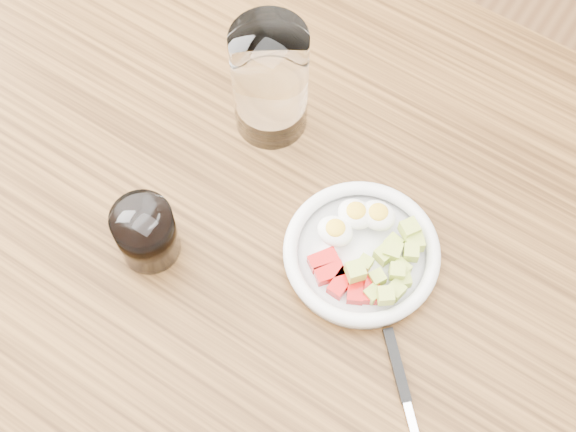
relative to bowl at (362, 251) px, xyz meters
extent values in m
plane|color=brown|center=(-0.09, -0.02, -0.79)|extent=(4.00, 4.00, 0.00)
cube|color=brown|center=(-0.74, 0.33, -0.42)|extent=(0.07, 0.07, 0.73)
cube|color=brown|center=(-0.09, -0.02, -0.04)|extent=(1.50, 0.90, 0.04)
cylinder|color=white|center=(0.00, 0.00, -0.01)|extent=(0.18, 0.18, 0.01)
torus|color=white|center=(0.00, 0.00, 0.00)|extent=(0.19, 0.19, 0.02)
cube|color=#BE0D0C|center=(-0.03, -0.04, 0.00)|extent=(0.03, 0.04, 0.02)
cube|color=#BE0D0C|center=(-0.02, -0.05, 0.00)|extent=(0.04, 0.04, 0.02)
cube|color=#BE0D0C|center=(0.00, -0.05, 0.00)|extent=(0.02, 0.04, 0.02)
cube|color=#BE0D0C|center=(0.02, -0.05, 0.00)|extent=(0.03, 0.04, 0.02)
cube|color=#BE0D0C|center=(0.03, -0.04, 0.00)|extent=(0.03, 0.04, 0.02)
ellipsoid|color=white|center=(-0.03, 0.03, 0.01)|extent=(0.04, 0.04, 0.02)
ellipsoid|color=yellow|center=(-0.03, 0.03, 0.02)|extent=(0.02, 0.02, 0.01)
ellipsoid|color=white|center=(-0.01, 0.05, 0.01)|extent=(0.04, 0.04, 0.02)
ellipsoid|color=yellow|center=(-0.01, 0.05, 0.02)|extent=(0.02, 0.02, 0.01)
ellipsoid|color=white|center=(-0.04, 0.00, 0.01)|extent=(0.04, 0.04, 0.02)
ellipsoid|color=yellow|center=(-0.04, 0.00, 0.02)|extent=(0.02, 0.02, 0.01)
cube|color=#B8C14A|center=(0.06, -0.01, 0.00)|extent=(0.02, 0.02, 0.02)
cube|color=#B8C14A|center=(0.03, 0.03, 0.00)|extent=(0.02, 0.02, 0.02)
cube|color=#B8C14A|center=(0.05, 0.04, 0.01)|extent=(0.03, 0.03, 0.02)
cube|color=#B8C14A|center=(0.04, -0.04, 0.01)|extent=(0.02, 0.02, 0.02)
cube|color=#B8C14A|center=(0.05, 0.00, 0.00)|extent=(0.02, 0.02, 0.02)
cube|color=#B8C14A|center=(0.03, 0.02, 0.01)|extent=(0.02, 0.02, 0.02)
cube|color=#B8C14A|center=(0.03, 0.05, 0.02)|extent=(0.03, 0.03, 0.02)
cube|color=#B8C14A|center=(0.01, -0.03, 0.02)|extent=(0.03, 0.03, 0.02)
cube|color=#B8C14A|center=(0.05, -0.01, 0.01)|extent=(0.02, 0.02, 0.02)
cube|color=#B8C14A|center=(0.02, 0.01, 0.00)|extent=(0.02, 0.02, 0.02)
cube|color=#B8C14A|center=(0.05, -0.04, 0.02)|extent=(0.03, 0.03, 0.02)
cube|color=#B8C14A|center=(0.03, -0.02, 0.01)|extent=(0.02, 0.02, 0.02)
cube|color=#B8C14A|center=(0.01, -0.01, 0.00)|extent=(0.02, 0.02, 0.02)
cube|color=#B8C14A|center=(0.04, 0.04, 0.01)|extent=(0.02, 0.02, 0.02)
cube|color=#B8C14A|center=(0.06, -0.02, 0.01)|extent=(0.02, 0.02, 0.02)
cube|color=#B8C14A|center=(0.05, 0.02, 0.01)|extent=(0.02, 0.02, 0.02)
cube|color=black|center=(0.10, -0.09, -0.01)|extent=(0.07, 0.07, 0.01)
cube|color=silver|center=(0.15, -0.14, -0.01)|extent=(0.04, 0.04, 0.00)
cylinder|color=white|center=(-0.20, 0.10, 0.07)|extent=(0.09, 0.09, 0.17)
cylinder|color=white|center=(-0.22, -0.13, 0.02)|extent=(0.07, 0.07, 0.08)
cylinder|color=black|center=(-0.22, -0.13, 0.02)|extent=(0.06, 0.06, 0.07)
camera|label=1|loc=(0.13, -0.37, 0.88)|focal=50.00mm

